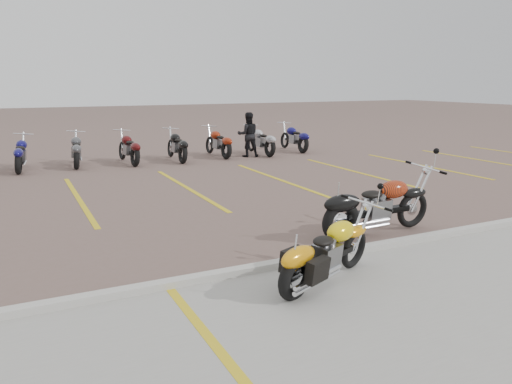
# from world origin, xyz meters

# --- Properties ---
(ground) EXTENTS (100.00, 100.00, 0.00)m
(ground) POSITION_xyz_m (0.00, 0.00, 0.00)
(ground) COLOR brown
(ground) RESTS_ON ground
(concrete_apron) EXTENTS (60.00, 5.00, 0.01)m
(concrete_apron) POSITION_xyz_m (0.00, -4.50, 0.01)
(concrete_apron) COLOR #9E9B93
(concrete_apron) RESTS_ON ground
(curb) EXTENTS (60.00, 0.18, 0.12)m
(curb) POSITION_xyz_m (0.00, -2.00, 0.06)
(curb) COLOR #ADAAA3
(curb) RESTS_ON ground
(parking_stripes) EXTENTS (38.00, 5.50, 0.01)m
(parking_stripes) POSITION_xyz_m (0.00, 4.00, 0.00)
(parking_stripes) COLOR gold
(parking_stripes) RESTS_ON ground
(yellow_cruiser) EXTENTS (1.93, 0.91, 0.84)m
(yellow_cruiser) POSITION_xyz_m (-0.37, -2.78, 0.42)
(yellow_cruiser) COLOR black
(yellow_cruiser) RESTS_ON ground
(flame_cruiser) EXTENTS (2.39, 0.36, 0.98)m
(flame_cruiser) POSITION_xyz_m (1.71, -1.31, 0.49)
(flame_cruiser) COLOR black
(flame_cruiser) RESTS_ON ground
(person_b) EXTENTS (0.92, 0.80, 1.62)m
(person_b) POSITION_xyz_m (3.80, 8.37, 0.81)
(person_b) COLOR black
(person_b) RESTS_ON ground
(bg_bike_row) EXTENTS (15.57, 2.02, 1.10)m
(bg_bike_row) POSITION_xyz_m (-1.34, 8.89, 0.55)
(bg_bike_row) COLOR black
(bg_bike_row) RESTS_ON ground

